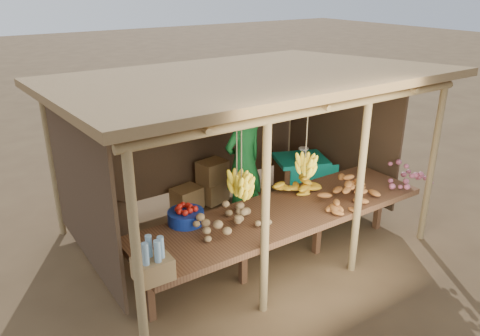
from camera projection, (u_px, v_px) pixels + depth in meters
ground at (240, 235)px, 6.75m from camera, size 60.00×60.00×0.00m
stall_structure at (234, 105)px, 6.07m from camera, size 4.70×3.50×2.43m
counter at (283, 215)px, 5.75m from camera, size 3.90×1.05×0.80m
potato_heap at (225, 213)px, 5.27m from camera, size 1.04×0.81×0.36m
sweet_potato_heap at (350, 188)px, 5.92m from camera, size 0.93×0.64×0.35m
onion_heap at (406, 172)px, 6.41m from camera, size 0.85×0.60×0.36m
banana_pile at (297, 180)px, 6.17m from camera, size 0.68×0.54×0.35m
tomato_basin at (186, 216)px, 5.41m from camera, size 0.42×0.42×0.22m
bottle_box at (153, 263)px, 4.37m from camera, size 0.35×0.28×0.44m
vendor at (244, 162)px, 6.84m from camera, size 0.77×0.57×1.91m
tarp_crate at (300, 177)px, 7.74m from camera, size 1.01×0.94×0.96m
carton_stack at (204, 187)px, 7.58m from camera, size 0.99×0.44×0.70m
burlap_sacks at (105, 222)px, 6.57m from camera, size 0.87×0.46×0.62m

